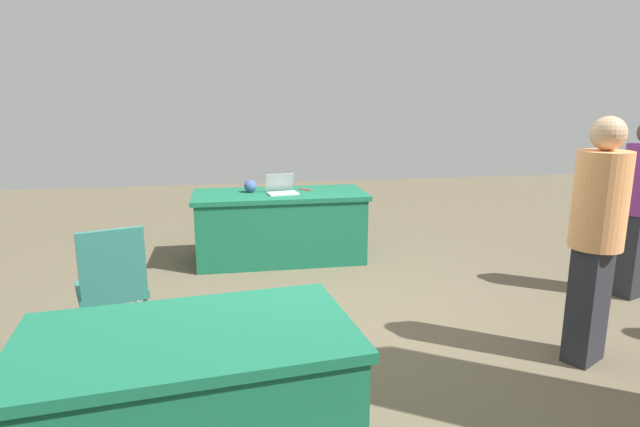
{
  "coord_description": "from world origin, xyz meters",
  "views": [
    {
      "loc": [
        0.8,
        3.83,
        1.81
      ],
      "look_at": [
        0.1,
        -0.14,
        0.9
      ],
      "focal_mm": 29.49,
      "sensor_mm": 36.0,
      "label": 1
    }
  ],
  "objects_px": {
    "person_attendee_browsing": "(597,230)",
    "scissors_red": "(305,190)",
    "laptop_silver": "(282,190)",
    "chair_tucked_right": "(112,283)",
    "table_mid_left": "(192,406)",
    "table_foreground": "(280,226)",
    "yarn_ball": "(250,186)"
  },
  "relations": [
    {
      "from": "person_attendee_browsing",
      "to": "scissors_red",
      "type": "height_order",
      "value": "person_attendee_browsing"
    },
    {
      "from": "person_attendee_browsing",
      "to": "scissors_red",
      "type": "distance_m",
      "value": 3.2
    },
    {
      "from": "laptop_silver",
      "to": "scissors_red",
      "type": "relative_size",
      "value": 1.98
    },
    {
      "from": "chair_tucked_right",
      "to": "laptop_silver",
      "type": "relative_size",
      "value": 2.69
    },
    {
      "from": "table_mid_left",
      "to": "laptop_silver",
      "type": "height_order",
      "value": "laptop_silver"
    },
    {
      "from": "table_foreground",
      "to": "scissors_red",
      "type": "distance_m",
      "value": 0.5
    },
    {
      "from": "person_attendee_browsing",
      "to": "scissors_red",
      "type": "xyz_separation_m",
      "value": [
        1.54,
        -2.8,
        -0.17
      ]
    },
    {
      "from": "person_attendee_browsing",
      "to": "yarn_ball",
      "type": "distance_m",
      "value": 3.5
    },
    {
      "from": "table_foreground",
      "to": "chair_tucked_right",
      "type": "relative_size",
      "value": 1.97
    },
    {
      "from": "chair_tucked_right",
      "to": "laptop_silver",
      "type": "xyz_separation_m",
      "value": [
        -1.38,
        -2.03,
        0.25
      ]
    },
    {
      "from": "scissors_red",
      "to": "laptop_silver",
      "type": "bearing_deg",
      "value": -99.26
    },
    {
      "from": "table_mid_left",
      "to": "yarn_ball",
      "type": "distance_m",
      "value": 3.54
    },
    {
      "from": "laptop_silver",
      "to": "chair_tucked_right",
      "type": "bearing_deg",
      "value": 47.18
    },
    {
      "from": "laptop_silver",
      "to": "yarn_ball",
      "type": "relative_size",
      "value": 2.6
    },
    {
      "from": "yarn_ball",
      "to": "person_attendee_browsing",
      "type": "bearing_deg",
      "value": 127.98
    },
    {
      "from": "scissors_red",
      "to": "table_mid_left",
      "type": "bearing_deg",
      "value": -56.29
    },
    {
      "from": "person_attendee_browsing",
      "to": "scissors_red",
      "type": "bearing_deg",
      "value": -90.42
    },
    {
      "from": "table_mid_left",
      "to": "scissors_red",
      "type": "height_order",
      "value": "scissors_red"
    },
    {
      "from": "table_foreground",
      "to": "table_mid_left",
      "type": "height_order",
      "value": "same"
    },
    {
      "from": "chair_tucked_right",
      "to": "table_foreground",
      "type": "bearing_deg",
      "value": 38.19
    },
    {
      "from": "table_mid_left",
      "to": "person_attendee_browsing",
      "type": "height_order",
      "value": "person_attendee_browsing"
    },
    {
      "from": "chair_tucked_right",
      "to": "person_attendee_browsing",
      "type": "xyz_separation_m",
      "value": [
        -3.2,
        0.61,
        0.39
      ]
    },
    {
      "from": "table_mid_left",
      "to": "laptop_silver",
      "type": "bearing_deg",
      "value": -103.06
    },
    {
      "from": "table_foreground",
      "to": "scissors_red",
      "type": "bearing_deg",
      "value": -159.05
    },
    {
      "from": "table_foreground",
      "to": "laptop_silver",
      "type": "xyz_separation_m",
      "value": [
        -0.02,
        0.05,
        0.42
      ]
    },
    {
      "from": "yarn_ball",
      "to": "scissors_red",
      "type": "height_order",
      "value": "yarn_ball"
    },
    {
      "from": "laptop_silver",
      "to": "yarn_ball",
      "type": "xyz_separation_m",
      "value": [
        0.33,
        -0.13,
        0.03
      ]
    },
    {
      "from": "table_foreground",
      "to": "chair_tucked_right",
      "type": "height_order",
      "value": "chair_tucked_right"
    },
    {
      "from": "person_attendee_browsing",
      "to": "laptop_silver",
      "type": "height_order",
      "value": "person_attendee_browsing"
    },
    {
      "from": "table_mid_left",
      "to": "scissors_red",
      "type": "relative_size",
      "value": 8.89
    },
    {
      "from": "table_mid_left",
      "to": "scissors_red",
      "type": "distance_m",
      "value": 3.69
    },
    {
      "from": "table_mid_left",
      "to": "person_attendee_browsing",
      "type": "distance_m",
      "value": 2.75
    }
  ]
}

